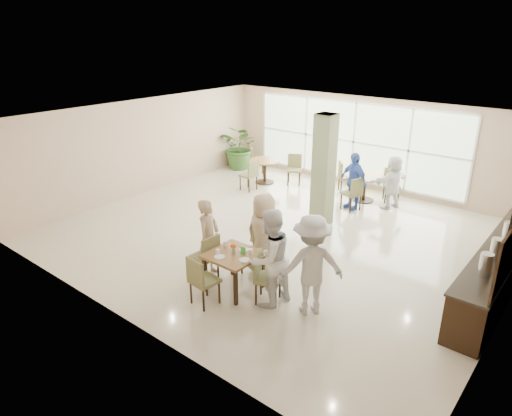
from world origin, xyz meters
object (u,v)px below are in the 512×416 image
Objects in this scene: adult_b at (393,182)px; buffet_counter at (501,265)px; teen_standing at (311,265)px; teen_far at (264,234)px; round_table_left at (265,166)px; round_table_right at (365,182)px; adult_standing at (322,158)px; main_table at (234,258)px; potted_plant at (241,147)px; adult_a at (353,181)px; teen_left at (209,238)px; teen_right at (270,258)px.

buffet_counter is at bearing 71.04° from adult_b.
teen_standing reaches higher than adult_b.
adult_b is (-0.97, 5.66, -0.16)m from teen_standing.
teen_standing is at bearing 157.37° from teen_far.
round_table_left is 0.95× the size of round_table_right.
teen_far is 5.80m from adult_standing.
round_table_left is at bearing -93.35° from teen_standing.
potted_plant is (-5.19, 6.22, 0.13)m from main_table.
adult_standing reaches higher than adult_a.
teen_left is at bearing 8.80° from adult_b.
round_table_right is at bearing -71.69° from adult_b.
teen_right reaches higher than potted_plant.
main_table is 0.85m from teen_right.
teen_standing is 0.97× the size of adult_standing.
teen_far is at bearing 106.18° from adult_standing.
teen_left is 1.09m from teen_far.
teen_far reaches higher than main_table.
round_table_left is at bearing -171.47° from round_table_right.
round_table_right is at bearing 8.53° from round_table_left.
teen_standing is at bearing -45.83° from round_table_left.
round_table_right is 5.15m from teen_far.
teen_standing is (6.71, -5.93, 0.12)m from potted_plant.
teen_left is at bearing -94.42° from round_table_right.
adult_b is (0.82, 0.73, -0.05)m from adult_a.
round_table_right is at bearing 164.92° from adult_standing.
adult_a is at bearing 93.00° from main_table.
adult_standing is (-1.93, 6.32, 0.28)m from main_table.
adult_b is at bearing 139.72° from buffet_counter.
teen_far is 1.07× the size of adult_a.
teen_standing is 5.74m from adult_b.
teen_far is (0.79, 0.76, 0.04)m from teen_left.
teen_right is at bearing -27.90° from teen_standing.
adult_standing is at bearing 106.98° from main_table.
round_table_left is at bearing 122.83° from main_table.
potted_plant reaches higher than adult_b.
adult_a is (-1.79, 4.92, -0.11)m from teen_standing.
teen_right is (1.57, -0.07, 0.10)m from teen_left.
teen_right is 5.29m from adult_a.
main_table and round_table_left have the same top height.
teen_far is at bearing -45.67° from potted_plant.
adult_a is 1.07× the size of adult_b.
buffet_counter is 2.77× the size of teen_far.
round_table_left and round_table_right have the same top height.
teen_far is at bearing -67.41° from adult_a.
teen_standing is (1.51, 0.29, 0.25)m from main_table.
main_table is 6.00m from round_table_right.
buffet_counter is 9.64m from potted_plant.
teen_standing is (2.27, 0.18, 0.10)m from teen_left.
potted_plant reaches higher than round_table_left.
teen_left reaches higher than round_table_left.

